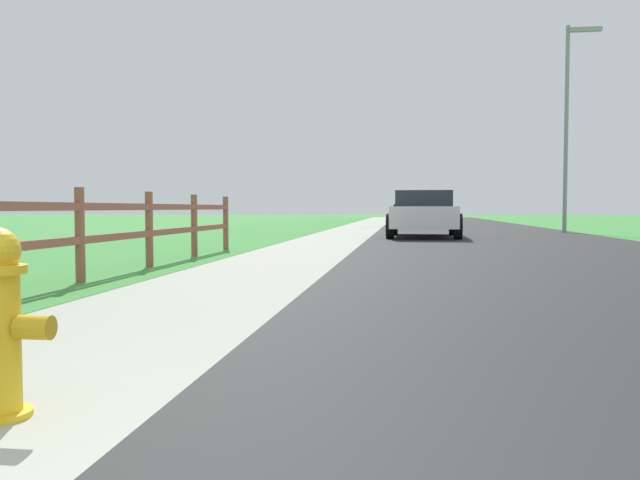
{
  "coord_description": "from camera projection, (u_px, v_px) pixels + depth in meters",
  "views": [
    {
      "loc": [
        1.03,
        -0.81,
        0.86
      ],
      "look_at": [
        0.07,
        6.5,
        0.5
      ],
      "focal_mm": 36.68,
      "sensor_mm": 36.0,
      "label": 1
    }
  ],
  "objects": [
    {
      "name": "parked_car_beige",
      "position": [
        428.0,
        210.0,
        39.07
      ],
      "size": [
        2.13,
        4.61,
        1.49
      ],
      "color": "#C6B793",
      "rests_on": "ground"
    },
    {
      "name": "road_asphalt",
      "position": [
        465.0,
        228.0,
        27.26
      ],
      "size": [
        7.0,
        66.0,
        0.01
      ],
      "primitive_type": "cube",
      "color": "#292929",
      "rests_on": "ground"
    },
    {
      "name": "curb_concrete",
      "position": [
        311.0,
        228.0,
        28.11
      ],
      "size": [
        6.0,
        66.0,
        0.01
      ],
      "primitive_type": "cube",
      "color": "#A1A595",
      "rests_on": "ground"
    },
    {
      "name": "ground_plane",
      "position": [
        379.0,
        230.0,
        25.74
      ],
      "size": [
        120.0,
        120.0,
        0.0
      ],
      "primitive_type": "plane",
      "color": "#418F3E"
    },
    {
      "name": "grass_verge",
      "position": [
        277.0,
        228.0,
        28.3
      ],
      "size": [
        5.0,
        66.0,
        0.0
      ],
      "primitive_type": "cube",
      "color": "#418F3E",
      "rests_on": "ground"
    },
    {
      "name": "street_lamp",
      "position": [
        570.0,
        112.0,
        22.36
      ],
      "size": [
        1.17,
        0.2,
        7.07
      ],
      "color": "gray",
      "rests_on": "ground"
    },
    {
      "name": "rail_fence",
      "position": [
        80.0,
        228.0,
        7.4
      ],
      "size": [
        0.11,
        12.22,
        1.09
      ],
      "color": "#905342",
      "rests_on": "ground"
    },
    {
      "name": "parked_suv_white",
      "position": [
        424.0,
        213.0,
        19.41
      ],
      "size": [
        2.14,
        4.59,
        1.37
      ],
      "color": "white",
      "rests_on": "ground"
    },
    {
      "name": "parked_car_black",
      "position": [
        417.0,
        209.0,
        29.93
      ],
      "size": [
        2.21,
        4.5,
        1.58
      ],
      "color": "black",
      "rests_on": "ground"
    }
  ]
}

